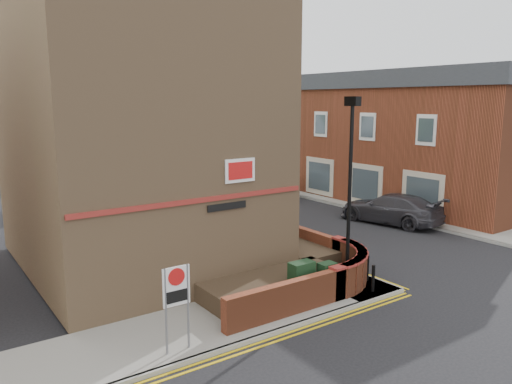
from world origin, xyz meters
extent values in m
plane|color=black|center=(0.00, 0.00, 0.00)|extent=(120.00, 120.00, 0.00)
cube|color=gray|center=(-3.50, 1.50, 0.06)|extent=(13.00, 3.00, 0.12)
cube|color=gray|center=(2.00, 16.00, 0.06)|extent=(2.00, 32.00, 0.12)
cube|color=gray|center=(13.00, 13.00, 0.06)|extent=(4.00, 40.00, 0.12)
cube|color=gray|center=(-3.50, 0.00, 0.06)|extent=(13.00, 0.15, 0.12)
cube|color=gray|center=(3.00, 16.00, 0.06)|extent=(0.15, 32.00, 0.12)
cube|color=gray|center=(11.00, 13.00, 0.06)|extent=(0.15, 40.00, 0.12)
cube|color=gold|center=(-3.50, -0.25, 0.01)|extent=(13.00, 0.28, 0.01)
cube|color=gold|center=(3.25, 16.00, 0.01)|extent=(0.28, 32.00, 0.01)
cube|color=#93704E|center=(-3.00, 8.00, 5.62)|extent=(8.00, 10.00, 11.00)
cube|color=maroon|center=(-3.00, 2.97, 3.32)|extent=(7.80, 0.06, 0.15)
cube|color=white|center=(-1.50, 2.96, 4.12)|extent=(1.10, 0.05, 0.75)
cube|color=black|center=(-2.00, 2.96, 3.02)|extent=(1.40, 0.04, 0.22)
cylinder|color=black|center=(1.60, 1.20, 3.12)|extent=(0.12, 0.12, 6.00)
cylinder|color=black|center=(1.60, 1.20, 0.52)|extent=(0.20, 0.20, 0.80)
cube|color=black|center=(1.60, 1.20, 6.27)|extent=(0.25, 0.50, 0.30)
cube|color=black|center=(-0.30, 1.30, 0.72)|extent=(0.80, 0.45, 1.20)
cube|color=black|center=(0.50, 1.00, 0.67)|extent=(0.55, 0.40, 1.10)
cylinder|color=black|center=(2.00, 0.40, 0.57)|extent=(0.11, 0.11, 0.90)
cylinder|color=black|center=(2.60, 1.20, 0.57)|extent=(0.11, 0.11, 0.90)
cylinder|color=slate|center=(-5.30, 0.50, 1.22)|extent=(0.06, 0.06, 2.20)
cylinder|color=slate|center=(-4.70, 0.50, 1.22)|extent=(0.06, 0.06, 2.20)
cube|color=white|center=(-5.00, 0.50, 1.82)|extent=(0.72, 0.04, 1.00)
cylinder|color=red|center=(-5.00, 0.47, 2.07)|extent=(0.44, 0.02, 0.44)
cube|color=brown|center=(14.50, 17.00, 3.50)|extent=(5.00, 30.00, 7.00)
cube|color=#292D31|center=(14.50, 17.00, 7.50)|extent=(5.40, 30.40, 1.00)
cube|color=beige|center=(14.50, 38.00, 3.50)|extent=(5.00, 12.00, 7.00)
cube|color=#292D31|center=(14.50, 38.00, 7.50)|extent=(5.40, 12.40, 1.00)
cylinder|color=#382B1E|center=(2.00, 14.00, 2.40)|extent=(0.24, 0.24, 4.55)
sphere|color=#24511B|center=(2.00, 14.00, 5.00)|extent=(3.64, 3.64, 3.64)
sphere|color=#24511B|center=(2.40, 13.70, 4.15)|extent=(2.60, 2.60, 2.60)
sphere|color=#24511B|center=(1.70, 14.40, 4.54)|extent=(2.86, 2.86, 2.86)
cylinder|color=#382B1E|center=(2.00, 22.00, 2.64)|extent=(0.24, 0.24, 5.04)
sphere|color=#24511B|center=(2.00, 22.00, 5.52)|extent=(4.03, 4.03, 4.03)
sphere|color=#24511B|center=(2.40, 21.70, 4.58)|extent=(2.88, 2.88, 2.88)
sphere|color=#24511B|center=(1.70, 22.40, 5.02)|extent=(3.17, 3.17, 3.17)
cylinder|color=#382B1E|center=(2.00, 30.00, 2.50)|extent=(0.24, 0.24, 4.76)
sphere|color=#24511B|center=(2.00, 30.00, 5.22)|extent=(3.81, 3.81, 3.81)
sphere|color=#24511B|center=(2.40, 29.70, 4.34)|extent=(2.72, 2.72, 2.72)
sphere|color=#24511B|center=(1.70, 30.40, 4.74)|extent=(2.99, 2.99, 2.99)
cylinder|color=black|center=(2.40, 25.00, 1.72)|extent=(0.10, 0.10, 3.20)
imported|color=black|center=(2.40, 25.00, 3.82)|extent=(0.20, 0.16, 1.00)
imported|color=#A8ABAF|center=(4.40, 15.65, 0.65)|extent=(2.51, 4.17, 1.30)
imported|color=maroon|center=(3.60, 19.70, 0.68)|extent=(3.12, 5.23, 1.36)
imported|color=#35343A|center=(10.22, 6.58, 0.78)|extent=(3.21, 5.71, 1.56)
imported|color=#A6A9AE|center=(10.31, 16.55, 0.75)|extent=(3.20, 4.74, 1.50)
camera|label=1|loc=(-10.06, -10.09, 6.29)|focal=35.00mm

